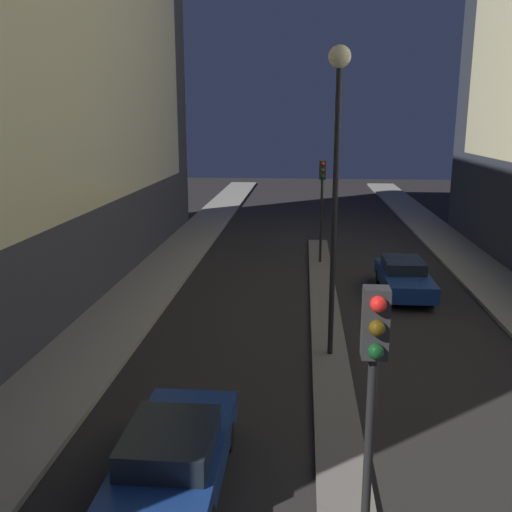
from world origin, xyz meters
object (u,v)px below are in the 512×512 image
(car_right_lane, at_px, (404,277))
(street_lamp, at_px, (337,135))
(traffic_light_near, at_px, (372,391))
(car_left_lane, at_px, (174,455))
(traffic_light_mid, at_px, (322,189))

(car_right_lane, bearing_deg, street_lamp, -116.05)
(traffic_light_near, bearing_deg, car_left_lane, 137.77)
(traffic_light_mid, distance_m, car_left_lane, 18.65)
(car_left_lane, xyz_separation_m, car_right_lane, (6.64, 13.46, -0.02))
(traffic_light_near, distance_m, car_left_lane, 5.42)
(street_lamp, xyz_separation_m, car_left_lane, (-3.32, -6.67, -5.92))
(traffic_light_near, height_order, traffic_light_mid, same)
(traffic_light_near, xyz_separation_m, traffic_light_mid, (0.00, 21.11, 0.00))
(car_left_lane, bearing_deg, traffic_light_near, -42.23)
(street_lamp, height_order, car_right_lane, street_lamp)
(traffic_light_near, relative_size, car_left_lane, 1.10)
(traffic_light_near, height_order, street_lamp, street_lamp)
(traffic_light_near, relative_size, traffic_light_mid, 1.00)
(traffic_light_mid, relative_size, car_left_lane, 1.10)
(car_left_lane, bearing_deg, traffic_light_mid, 79.60)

